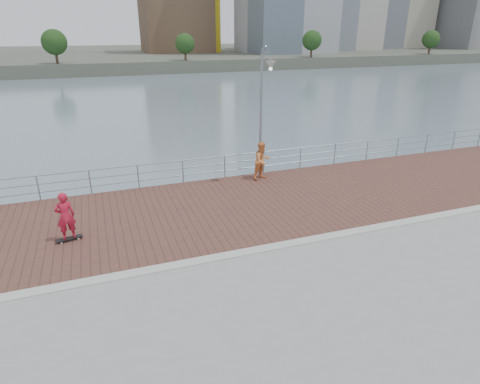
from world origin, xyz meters
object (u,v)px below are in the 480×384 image
object	(u,v)px
guardrail	(204,166)
street_lamp	(265,93)
bystander	(262,161)
skateboarder	(65,216)

from	to	relation	value
guardrail	street_lamp	world-z (taller)	street_lamp
guardrail	bystander	size ratio (longest dim) A/B	21.35
guardrail	skateboarder	distance (m)	7.27
street_lamp	bystander	world-z (taller)	street_lamp
guardrail	street_lamp	size ratio (longest dim) A/B	6.74
street_lamp	guardrail	bearing A→B (deg)	160.84
street_lamp	skateboarder	distance (m)	9.72
skateboarder	street_lamp	bearing A→B (deg)	-171.66
guardrail	street_lamp	bearing A→B (deg)	-19.16
skateboarder	bystander	distance (m)	9.21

